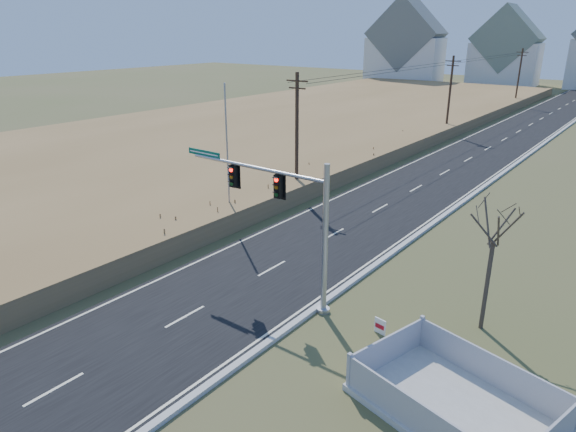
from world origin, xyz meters
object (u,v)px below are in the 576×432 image
(traffic_signal_mast, at_px, (290,214))
(open_sign, at_px, (380,326))
(flagpole, at_px, (228,169))
(bare_tree, at_px, (496,221))
(fence_enclosure, at_px, (454,405))

(traffic_signal_mast, bearing_deg, open_sign, -0.09)
(flagpole, bearing_deg, bare_tree, -9.94)
(fence_enclosure, height_order, flagpole, flagpole)
(open_sign, bearing_deg, flagpole, 166.94)
(open_sign, height_order, bare_tree, bare_tree)
(fence_enclosure, xyz_separation_m, open_sign, (-4.09, 2.65, 0.08))
(fence_enclosure, bearing_deg, bare_tree, 113.81)
(traffic_signal_mast, bearing_deg, fence_enclosure, -16.49)
(fence_enclosure, distance_m, open_sign, 4.88)
(fence_enclosure, bearing_deg, open_sign, 161.55)
(traffic_signal_mast, height_order, open_sign, traffic_signal_mast)
(flagpole, bearing_deg, open_sign, -23.11)
(traffic_signal_mast, xyz_separation_m, fence_enclosure, (8.75, -2.72, -3.91))
(flagpole, bearing_deg, traffic_signal_mast, -32.22)
(fence_enclosure, bearing_deg, traffic_signal_mast, 177.20)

